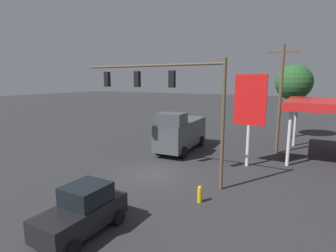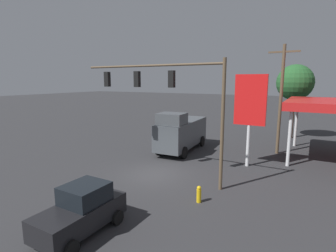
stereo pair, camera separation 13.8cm
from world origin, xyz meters
The scene contains 8 objects.
ground_plane centered at (0.00, 0.00, 0.00)m, with size 200.00×200.00×0.00m, color #2D2D30.
traffic_signal_assembly centered at (-1.05, 0.16, 5.57)m, with size 9.78×0.43×7.37m.
utility_pole centered at (-6.51, -9.51, 4.80)m, with size 2.40×0.26×9.04m.
price_sign centered at (-5.05, -4.82, 4.57)m, with size 2.19×0.27×6.60m.
hatchback_crossing centered at (-1.07, 7.11, 0.95)m, with size 1.99×3.81×1.97m.
delivery_truck centered at (1.05, -6.19, 1.69)m, with size 2.88×6.93×3.58m.
street_tree centered at (-6.99, -16.87, 5.92)m, with size 3.75×3.75×7.84m.
fire_hydrant centered at (-4.23, 2.29, 0.44)m, with size 0.24×0.24×0.88m.
Camera 1 is at (-8.90, 14.10, 6.18)m, focal length 28.00 mm.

